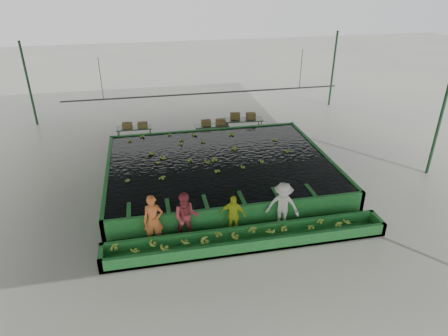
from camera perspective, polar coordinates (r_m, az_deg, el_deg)
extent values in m
plane|color=gray|center=(17.15, 0.34, -3.72)|extent=(80.00, 80.00, 0.00)
cube|color=slate|center=(15.24, 0.39, 12.70)|extent=(20.00, 22.00, 0.04)
cube|color=black|center=(18.05, -0.65, 0.98)|extent=(9.70, 7.70, 0.00)
cylinder|color=#59605B|center=(20.51, -2.60, 10.60)|extent=(0.08, 0.08, 14.00)
cylinder|color=#59605B|center=(20.10, -17.20, 12.08)|extent=(0.04, 0.04, 2.00)
cylinder|color=#59605B|center=(21.59, 10.94, 13.72)|extent=(0.04, 0.04, 2.00)
imported|color=orange|center=(14.00, -10.06, -7.38)|extent=(0.70, 0.47, 1.88)
imported|color=#B23B44|center=(14.05, -5.43, -6.98)|extent=(1.00, 0.83, 1.86)
imported|color=#CFE123|center=(14.35, 1.28, -6.73)|extent=(1.00, 0.71, 1.57)
imported|color=silver|center=(14.75, 8.38, -5.38)|extent=(1.38, 1.12, 1.86)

